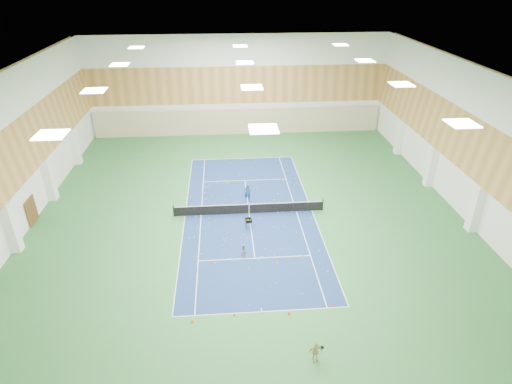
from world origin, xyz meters
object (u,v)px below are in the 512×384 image
coach (247,192)px  ball_cart (249,223)px  tennis_net (249,208)px  child_court (244,250)px  child_apron (315,351)px

coach → ball_cart: 4.72m
tennis_net → ball_cart: 2.32m
child_court → ball_cart: 3.79m
coach → child_court: 8.49m
coach → child_apron: size_ratio=1.22×
tennis_net → coach: 2.41m
tennis_net → child_court: bearing=-97.3°
tennis_net → ball_cart: bearing=-94.8°
tennis_net → ball_cart: size_ratio=14.43×
tennis_net → child_apron: child_apron is taller
child_court → child_apron: (3.31, -9.69, 0.17)m
child_apron → child_court: bearing=101.5°
coach → child_apron: 18.31m
child_apron → coach: bearing=90.6°
coach → child_court: coach is taller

